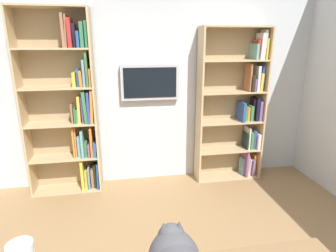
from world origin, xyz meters
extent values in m
cube|color=silver|center=(0.00, -2.23, 1.35)|extent=(4.52, 0.06, 2.70)
cube|color=tan|center=(-1.50, -2.04, 1.01)|extent=(0.02, 0.28, 2.01)
cube|color=tan|center=(-0.64, -2.04, 1.01)|extent=(0.02, 0.28, 2.01)
cube|color=tan|center=(-1.07, -2.17, 1.01)|extent=(0.88, 0.01, 2.01)
cube|color=tan|center=(-1.07, -2.04, 0.01)|extent=(0.84, 0.27, 0.02)
cube|color=tan|center=(-1.07, -2.04, 0.41)|extent=(0.84, 0.27, 0.02)
cube|color=tan|center=(-1.07, -2.04, 0.81)|extent=(0.84, 0.27, 0.02)
cube|color=tan|center=(-1.07, -2.04, 1.20)|extent=(0.84, 0.27, 0.02)
cube|color=tan|center=(-1.07, -2.04, 1.60)|extent=(0.84, 0.27, 0.02)
cube|color=tan|center=(-1.07, -2.04, 2.00)|extent=(0.84, 0.27, 0.02)
cube|color=orange|center=(-1.46, -2.05, 0.17)|extent=(0.03, 0.14, 0.30)
cube|color=slate|center=(-1.43, -2.03, 0.13)|extent=(0.04, 0.21, 0.23)
cube|color=beige|center=(-1.39, -2.04, 0.13)|extent=(0.04, 0.14, 0.23)
cube|color=silver|center=(-1.35, -2.02, 0.17)|extent=(0.03, 0.12, 0.30)
cube|color=#7F497B|center=(-1.32, -2.02, 0.20)|extent=(0.03, 0.22, 0.36)
cube|color=#6E9EB4|center=(-1.29, -2.05, 0.14)|extent=(0.02, 0.14, 0.25)
cube|color=beige|center=(-1.46, -2.02, 0.53)|extent=(0.04, 0.23, 0.22)
cube|color=#374089|center=(-1.42, -2.03, 0.55)|extent=(0.04, 0.16, 0.26)
cube|color=#3A7F3F|center=(-1.37, -2.03, 0.54)|extent=(0.03, 0.18, 0.24)
cube|color=silver|center=(-1.33, -2.03, 0.56)|extent=(0.02, 0.17, 0.29)
cube|color=black|center=(-1.31, -2.03, 0.53)|extent=(0.02, 0.16, 0.22)
cube|color=#714E8B|center=(-1.46, -2.04, 0.95)|extent=(0.04, 0.19, 0.26)
cube|color=black|center=(-1.41, -2.03, 0.97)|extent=(0.04, 0.18, 0.31)
cube|color=black|center=(-1.38, -2.04, 0.96)|extent=(0.02, 0.12, 0.30)
cube|color=#3B7C41|center=(-1.34, -2.04, 0.92)|extent=(0.04, 0.18, 0.20)
cube|color=orange|center=(-1.30, -2.04, 0.91)|extent=(0.03, 0.16, 0.19)
cube|color=#3A833F|center=(-1.26, -2.04, 0.92)|extent=(0.04, 0.15, 0.20)
cube|color=#2C4C92|center=(-1.21, -2.03, 0.94)|extent=(0.04, 0.23, 0.25)
cube|color=#36489B|center=(-1.46, -2.05, 1.38)|extent=(0.04, 0.15, 0.32)
cube|color=gold|center=(-1.42, -2.02, 1.33)|extent=(0.04, 0.20, 0.23)
cube|color=silver|center=(-1.38, -2.04, 1.37)|extent=(0.03, 0.24, 0.32)
cube|color=slate|center=(-1.34, -2.03, 1.30)|extent=(0.03, 0.20, 0.16)
cube|color=black|center=(-1.31, -2.03, 1.32)|extent=(0.04, 0.24, 0.21)
cube|color=#9D6340|center=(-1.28, -2.04, 1.39)|extent=(0.02, 0.19, 0.35)
cube|color=gold|center=(-1.46, -2.03, 1.74)|extent=(0.03, 0.17, 0.25)
cube|color=beige|center=(-1.43, -2.03, 1.79)|extent=(0.05, 0.15, 0.36)
cube|color=silver|center=(-1.39, -2.02, 1.77)|extent=(0.05, 0.19, 0.32)
cube|color=#B83F31|center=(-1.36, -2.04, 1.73)|extent=(0.03, 0.17, 0.24)
cube|color=#69A49D|center=(-1.33, -2.05, 1.71)|extent=(0.03, 0.22, 0.19)
cube|color=tan|center=(0.66, -2.04, 1.10)|extent=(0.02, 0.28, 2.20)
cube|color=tan|center=(1.48, -2.04, 1.10)|extent=(0.02, 0.28, 2.20)
cube|color=tan|center=(1.07, -2.17, 1.10)|extent=(0.84, 0.01, 2.20)
cube|color=tan|center=(1.07, -2.04, 0.01)|extent=(0.80, 0.27, 0.02)
cube|color=tan|center=(1.07, -2.04, 0.45)|extent=(0.80, 0.27, 0.02)
cube|color=tan|center=(1.07, -2.04, 0.88)|extent=(0.80, 0.27, 0.02)
cube|color=tan|center=(1.07, -2.04, 1.32)|extent=(0.80, 0.27, 0.02)
cube|color=tan|center=(1.07, -2.04, 1.75)|extent=(0.80, 0.27, 0.02)
cube|color=tan|center=(1.07, -2.04, 2.19)|extent=(0.80, 0.27, 0.02)
cube|color=#274F96|center=(0.69, -2.03, 0.19)|extent=(0.03, 0.22, 0.33)
cube|color=black|center=(0.72, -2.04, 0.17)|extent=(0.03, 0.15, 0.31)
cube|color=#A36943|center=(0.76, -2.04, 0.15)|extent=(0.03, 0.16, 0.25)
cube|color=#6192AB|center=(0.80, -2.03, 0.16)|extent=(0.02, 0.21, 0.29)
cube|color=gold|center=(0.84, -2.04, 0.13)|extent=(0.04, 0.12, 0.23)
cube|color=yellow|center=(0.87, -2.03, 0.21)|extent=(0.03, 0.23, 0.39)
cube|color=#29549A|center=(0.70, -2.04, 0.55)|extent=(0.04, 0.24, 0.19)
cube|color=orange|center=(0.74, -2.03, 0.64)|extent=(0.03, 0.19, 0.37)
cube|color=slate|center=(0.77, -2.04, 0.54)|extent=(0.02, 0.22, 0.16)
cube|color=#3D753F|center=(0.81, -2.05, 0.55)|extent=(0.03, 0.19, 0.18)
cube|color=#66A0A2|center=(0.84, -2.03, 0.63)|extent=(0.03, 0.23, 0.34)
cube|color=#6EA0B3|center=(0.88, -2.03, 0.59)|extent=(0.04, 0.13, 0.26)
cube|color=orange|center=(0.92, -2.04, 0.65)|extent=(0.02, 0.14, 0.38)
cube|color=orange|center=(0.95, -2.05, 0.64)|extent=(0.02, 0.18, 0.38)
cube|color=orange|center=(0.70, -2.05, 1.09)|extent=(0.05, 0.23, 0.40)
cube|color=#354698|center=(0.73, -2.03, 1.08)|extent=(0.03, 0.23, 0.37)
cube|color=#377F4B|center=(0.77, -2.03, 1.08)|extent=(0.06, 0.20, 0.38)
cube|color=#6D4585|center=(0.81, -2.04, 1.05)|extent=(0.02, 0.15, 0.32)
cube|color=#E9B548|center=(0.85, -2.05, 1.05)|extent=(0.04, 0.18, 0.32)
cube|color=#37774E|center=(0.88, -2.04, 0.97)|extent=(0.02, 0.17, 0.17)
cube|color=#37763E|center=(0.90, -2.03, 0.98)|extent=(0.02, 0.12, 0.18)
cube|color=#956842|center=(0.93, -2.03, 1.01)|extent=(0.02, 0.13, 0.23)
cube|color=orange|center=(0.69, -2.04, 1.43)|extent=(0.02, 0.21, 0.21)
cube|color=#42713C|center=(0.72, -2.04, 1.52)|extent=(0.03, 0.22, 0.40)
cube|color=#6792AD|center=(0.75, -2.03, 1.48)|extent=(0.03, 0.22, 0.30)
cube|color=orange|center=(0.79, -2.02, 1.42)|extent=(0.04, 0.14, 0.18)
cube|color=#235892|center=(0.83, -2.04, 1.43)|extent=(0.02, 0.13, 0.21)
cube|color=gold|center=(0.87, -2.04, 1.41)|extent=(0.04, 0.16, 0.16)
cube|color=#2C7944|center=(0.69, -2.03, 1.90)|extent=(0.03, 0.19, 0.29)
cube|color=#377551|center=(0.74, -2.04, 1.90)|extent=(0.04, 0.23, 0.27)
cube|color=#255589|center=(0.78, -2.02, 1.85)|extent=(0.03, 0.21, 0.18)
cube|color=black|center=(0.82, -2.04, 1.89)|extent=(0.05, 0.14, 0.25)
cube|color=red|center=(0.87, -2.02, 1.92)|extent=(0.04, 0.21, 0.31)
cube|color=#A26C49|center=(0.91, -2.04, 1.93)|extent=(0.03, 0.19, 0.35)
cube|color=#9D6E4B|center=(0.93, -2.02, 1.94)|extent=(0.03, 0.16, 0.36)
cube|color=#B7B7BC|center=(-0.02, -2.15, 1.34)|extent=(0.73, 0.06, 0.44)
cube|color=black|center=(-0.02, -2.12, 1.34)|extent=(0.66, 0.01, 0.37)
sphere|color=#4C4C51|center=(0.16, 0.31, 0.98)|extent=(0.13, 0.13, 0.13)
cone|color=#4C4C51|center=(0.12, 0.31, 1.03)|extent=(0.06, 0.06, 0.07)
cone|color=#4C4C51|center=(0.19, 0.31, 1.03)|extent=(0.06, 0.06, 0.07)
cone|color=beige|center=(0.12, 0.31, 1.02)|extent=(0.03, 0.03, 0.05)
cone|color=beige|center=(0.19, 0.31, 1.02)|extent=(0.03, 0.03, 0.05)
camera|label=1|loc=(0.35, 1.32, 1.81)|focal=29.55mm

